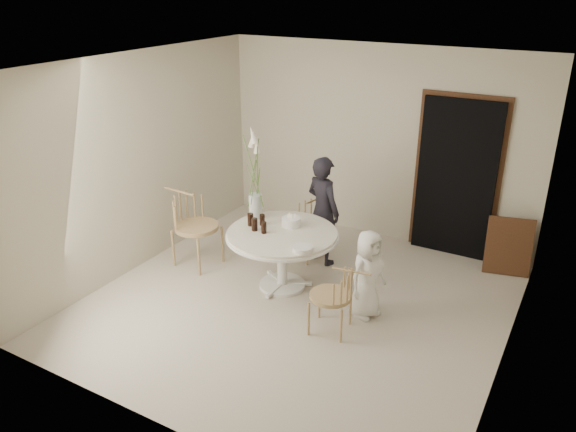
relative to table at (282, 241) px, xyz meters
The scene contains 18 objects.
ground 0.75m from the table, 35.54° to the right, with size 4.50×4.50×0.00m, color beige.
room_shell 1.09m from the table, 35.54° to the right, with size 4.50×4.50×4.50m.
doorway 2.49m from the table, 52.29° to the left, with size 1.00×0.10×2.10m, color black.
door_trim 2.53m from the table, 52.85° to the left, with size 1.12×0.03×2.22m, color #4F311B.
table is the anchor object (origin of this frame).
picture_frame 2.87m from the table, 36.47° to the left, with size 0.56×0.04×0.74m, color #4F311B.
chair_far 0.97m from the table, 96.47° to the left, with size 0.49×0.52×0.78m.
chair_right 1.14m from the table, 27.68° to the right, with size 0.50×0.47×0.77m.
chair_left 1.39m from the table, behind, with size 0.62×0.58×0.98m.
girl 0.85m from the table, 82.00° to the left, with size 0.53×0.35×1.44m, color black.
boy 1.12m from the table, ahead, with size 0.50×0.32×1.01m, color white.
birthday_cake 0.26m from the table, 87.22° to the left, with size 0.22×0.22×0.16m.
cola_tumbler_a 0.38m from the table, 157.24° to the right, with size 0.07×0.07×0.15m, color black.
cola_tumbler_b 0.28m from the table, 141.51° to the right, with size 0.06×0.06×0.14m, color black.
cola_tumbler_c 0.46m from the table, behind, with size 0.07×0.07×0.15m, color black.
cola_tumbler_d 0.36m from the table, behind, with size 0.06×0.06×0.14m, color black.
plate_stack 0.57m from the table, 36.23° to the right, with size 0.22×0.22×0.06m, color white.
flower_vase 0.75m from the table, 157.97° to the left, with size 0.17×0.17×1.16m.
Camera 1 is at (2.66, -4.91, 3.49)m, focal length 35.00 mm.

